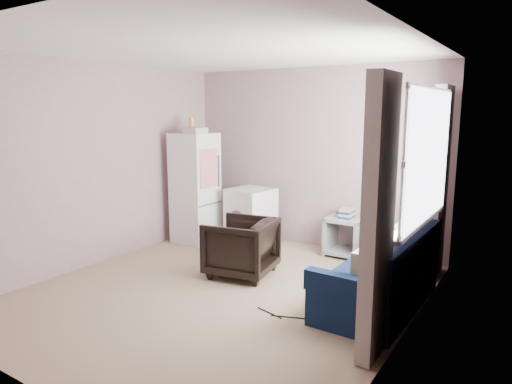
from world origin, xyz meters
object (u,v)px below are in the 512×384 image
washing_machine (251,215)px  side_table (346,233)px  armchair (241,244)px  sofa (383,279)px  fridge (195,187)px

washing_machine → side_table: washing_machine is taller
armchair → washing_machine: (-0.62, 1.14, 0.05)m
side_table → sofa: sofa is taller
armchair → fridge: 1.63m
armchair → sofa: bearing=81.1°
armchair → washing_machine: size_ratio=0.92×
fridge → sofa: (3.03, -0.75, -0.53)m
washing_machine → sofa: washing_machine is taller
sofa → armchair: bearing=-177.4°
washing_machine → side_table: bearing=17.2°
armchair → side_table: bearing=140.6°
side_table → sofa: bearing=-54.9°
fridge → washing_machine: (0.74, 0.35, -0.39)m
armchair → side_table: size_ratio=1.16×
armchair → sofa: sofa is taller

